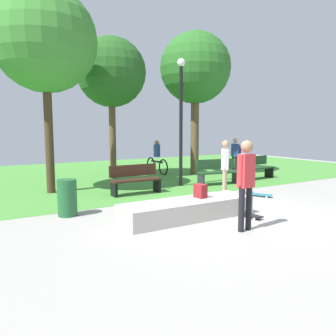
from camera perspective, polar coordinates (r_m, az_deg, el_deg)
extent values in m
plane|color=#9E9993|center=(8.27, 9.28, -7.77)|extent=(28.00, 28.00, 0.00)
cube|color=#478C38|center=(15.23, -10.87, -1.08)|extent=(26.60, 11.82, 0.01)
cube|color=#A8A59E|center=(7.81, 3.30, -6.93)|extent=(3.19, 0.92, 0.43)
cube|color=maroon|center=(8.02, 5.47, -3.86)|extent=(0.23, 0.30, 0.32)
cylinder|color=black|center=(7.11, 13.41, -6.61)|extent=(0.12, 0.12, 0.89)
cylinder|color=black|center=(6.94, 12.24, -6.90)|extent=(0.12, 0.12, 0.89)
cube|color=red|center=(6.89, 13.00, -0.47)|extent=(0.34, 0.23, 0.66)
cylinder|color=red|center=(7.01, 13.91, -0.14)|extent=(0.09, 0.09, 0.61)
cylinder|color=red|center=(6.75, 12.08, -0.36)|extent=(0.09, 0.09, 0.61)
sphere|color=#9E7556|center=(6.84, 13.11, 3.54)|extent=(0.24, 0.24, 0.24)
cylinder|color=tan|center=(10.20, 9.45, -2.62)|extent=(0.12, 0.12, 0.82)
cylinder|color=tan|center=(10.42, 9.55, -2.42)|extent=(0.12, 0.12, 0.82)
cube|color=white|center=(10.22, 9.58, 1.47)|extent=(0.37, 0.37, 0.62)
cylinder|color=white|center=(10.05, 9.50, 1.52)|extent=(0.09, 0.09, 0.57)
cylinder|color=white|center=(10.39, 9.66, 1.69)|extent=(0.09, 0.09, 0.57)
sphere|color=#9E7556|center=(10.19, 9.63, 3.99)|extent=(0.22, 0.22, 0.22)
cube|color=black|center=(8.18, 13.16, -7.53)|extent=(0.26, 0.81, 0.02)
cylinder|color=silver|center=(8.08, 15.03, -8.06)|extent=(0.03, 0.06, 0.06)
cylinder|color=silver|center=(7.96, 14.29, -8.27)|extent=(0.03, 0.06, 0.06)
cylinder|color=silver|center=(8.43, 12.07, -7.35)|extent=(0.03, 0.06, 0.06)
cylinder|color=silver|center=(8.32, 11.32, -7.53)|extent=(0.03, 0.06, 0.06)
cube|color=teal|center=(10.61, 14.93, -4.27)|extent=(0.53, 0.81, 0.02)
cylinder|color=silver|center=(10.62, 16.50, -4.54)|extent=(0.05, 0.06, 0.06)
cylinder|color=silver|center=(10.47, 16.26, -4.70)|extent=(0.05, 0.06, 0.06)
cylinder|color=silver|center=(10.78, 13.64, -4.28)|extent=(0.05, 0.06, 0.06)
cylinder|color=silver|center=(10.63, 13.35, -4.43)|extent=(0.05, 0.06, 0.06)
cube|color=#331E14|center=(10.55, -5.36, -2.03)|extent=(1.60, 0.45, 0.06)
cube|color=#331E14|center=(10.71, -5.88, -0.39)|extent=(1.60, 0.07, 0.36)
cube|color=black|center=(10.92, -1.86, -2.90)|extent=(0.08, 0.40, 0.45)
cube|color=black|center=(10.30, -9.05, -3.57)|extent=(0.08, 0.40, 0.45)
cube|color=#1E4223|center=(14.10, 14.83, 0.02)|extent=(1.63, 0.57, 0.06)
cube|color=#1E4223|center=(14.21, 14.18, 1.22)|extent=(1.60, 0.19, 0.36)
cube|color=black|center=(14.70, 16.62, -0.65)|extent=(0.11, 0.40, 0.45)
cube|color=black|center=(13.57, 12.82, -1.14)|extent=(0.11, 0.40, 0.45)
cube|color=#1E4223|center=(12.43, 8.54, -0.72)|extent=(1.64, 0.65, 0.06)
cube|color=#1E4223|center=(12.59, 8.04, 0.66)|extent=(1.59, 0.27, 0.36)
cube|color=#2D2D33|center=(12.87, 11.31, -1.54)|extent=(0.13, 0.40, 0.45)
cube|color=#2D2D33|center=(12.09, 5.56, -1.97)|extent=(0.13, 0.40, 0.45)
cylinder|color=brown|center=(13.97, -9.30, 5.28)|extent=(0.27, 0.27, 3.42)
sphere|color=#23561E|center=(14.13, -9.51, 15.62)|extent=(2.75, 2.75, 2.75)
cylinder|color=#42301E|center=(11.28, -19.39, 5.47)|extent=(0.26, 0.26, 3.75)
sphere|color=#387F2D|center=(11.58, -19.98, 19.56)|extent=(3.15, 3.15, 3.15)
cylinder|color=brown|center=(15.01, 4.52, 5.99)|extent=(0.36, 0.36, 3.70)
sphere|color=#286623|center=(15.22, 4.62, 16.44)|extent=(3.04, 3.04, 3.04)
cylinder|color=black|center=(11.94, 2.19, 6.87)|extent=(0.12, 0.12, 4.16)
sphere|color=silver|center=(12.14, 2.23, 17.30)|extent=(0.28, 0.28, 0.28)
cylinder|color=#1E592D|center=(8.33, -16.59, -4.81)|extent=(0.45, 0.45, 0.86)
cylinder|color=black|center=(15.40, 11.39, 0.43)|extent=(0.12, 0.12, 0.77)
cylinder|color=black|center=(15.58, 10.91, 0.51)|extent=(0.12, 0.12, 0.77)
cube|color=#2D4799|center=(15.43, 11.21, 2.96)|extent=(0.23, 0.34, 0.58)
cylinder|color=#2D4799|center=(15.29, 11.59, 3.00)|extent=(0.09, 0.09, 0.53)
cylinder|color=#2D4799|center=(15.56, 10.83, 3.09)|extent=(0.09, 0.09, 0.53)
sphere|color=tan|center=(15.41, 11.24, 4.53)|extent=(0.21, 0.21, 0.21)
cube|color=#4C1E66|center=(15.52, 11.68, 3.08)|extent=(0.18, 0.27, 0.36)
torus|color=black|center=(14.89, -0.80, 0.13)|extent=(0.08, 0.72, 0.72)
torus|color=black|center=(15.83, -2.89, 0.53)|extent=(0.08, 0.72, 0.72)
cube|color=black|center=(15.33, -1.88, 1.08)|extent=(0.06, 0.99, 0.08)
cube|color=#2D4799|center=(15.29, -1.89, 2.94)|extent=(0.19, 0.28, 0.56)
sphere|color=#9E7556|center=(15.27, -1.89, 4.25)|extent=(0.22, 0.22, 0.22)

